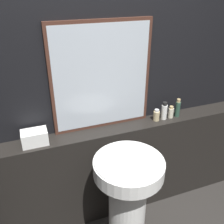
# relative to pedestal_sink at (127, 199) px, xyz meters

# --- Properties ---
(wall_back) EXTENTS (8.00, 0.06, 2.50)m
(wall_back) POSITION_rel_pedestal_sink_xyz_m (0.02, 0.56, 0.69)
(wall_back) COLOR black
(wall_back) RESTS_ON ground_plane
(vanity_counter) EXTENTS (2.77, 0.20, 0.92)m
(vanity_counter) POSITION_rel_pedestal_sink_xyz_m (0.02, 0.43, -0.10)
(vanity_counter) COLOR black
(vanity_counter) RESTS_ON ground_plane
(pedestal_sink) EXTENTS (0.50, 0.50, 0.93)m
(pedestal_sink) POSITION_rel_pedestal_sink_xyz_m (0.00, 0.00, 0.00)
(pedestal_sink) COLOR white
(pedestal_sink) RESTS_ON ground_plane
(mirror) EXTENTS (0.80, 0.03, 0.86)m
(mirror) POSITION_rel_pedestal_sink_xyz_m (-0.02, 0.51, 0.79)
(mirror) COLOR #47281E
(mirror) RESTS_ON vanity_counter
(towel_stack) EXTENTS (0.19, 0.12, 0.11)m
(towel_stack) POSITION_rel_pedestal_sink_xyz_m (-0.58, 0.43, 0.42)
(towel_stack) COLOR white
(towel_stack) RESTS_ON vanity_counter
(shampoo_bottle) EXTENTS (0.05, 0.05, 0.10)m
(shampoo_bottle) POSITION_rel_pedestal_sink_xyz_m (0.45, 0.43, 0.41)
(shampoo_bottle) COLOR #C6B284
(shampoo_bottle) RESTS_ON vanity_counter
(conditioner_bottle) EXTENTS (0.05, 0.05, 0.16)m
(conditioner_bottle) POSITION_rel_pedestal_sink_xyz_m (0.53, 0.43, 0.43)
(conditioner_bottle) COLOR white
(conditioner_bottle) RESTS_ON vanity_counter
(lotion_bottle) EXTENTS (0.05, 0.05, 0.11)m
(lotion_bottle) POSITION_rel_pedestal_sink_xyz_m (0.60, 0.43, 0.41)
(lotion_bottle) COLOR beige
(lotion_bottle) RESTS_ON vanity_counter
(body_wash_bottle) EXTENTS (0.04, 0.04, 0.17)m
(body_wash_bottle) POSITION_rel_pedestal_sink_xyz_m (0.66, 0.43, 0.44)
(body_wash_bottle) COLOR #2D4C3D
(body_wash_bottle) RESTS_ON vanity_counter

